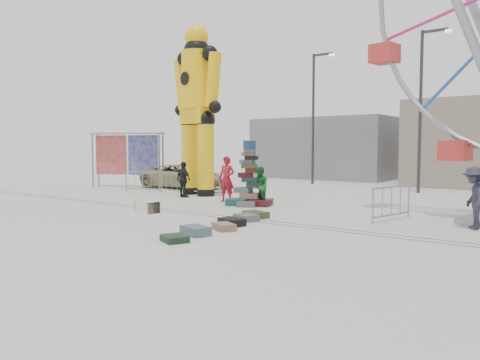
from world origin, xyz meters
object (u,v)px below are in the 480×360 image
Objects in this scene: lamp_post_left at (315,112)px; pedestrian_grey at (474,198)px; crash_test_dummy at (197,103)px; parked_suv at (182,176)px; lamp_post_right at (422,103)px; barricade_dummy_c at (202,184)px; barricade_wheel_front at (391,203)px; barricade_dummy_b at (172,183)px; suitcase_tower at (249,187)px; banner_scaffold at (127,146)px; pedestrian_red at (227,179)px; barricade_dummy_a at (143,182)px; steamer_trunk at (147,207)px; pedestrian_green at (260,186)px; pedestrian_black at (184,180)px.

pedestrian_grey is (11.19, -11.77, -3.60)m from lamp_post_left.
crash_test_dummy is 13.10m from pedestrian_grey.
lamp_post_right is at bearing -72.06° from parked_suv.
barricade_dummy_c is 1.00× the size of barricade_wheel_front.
barricade_dummy_c is at bearing 26.04° from barricade_dummy_b.
crash_test_dummy is at bearing 136.93° from suitcase_tower.
pedestrian_red is (9.06, -2.32, -1.38)m from banner_scaffold.
lamp_post_right and lamp_post_left have the same top height.
lamp_post_right is 12.99m from barricade_dummy_b.
parked_suv is (-6.10, 3.69, -0.29)m from pedestrian_red.
parked_suv is (-11.44, -5.16, -3.82)m from lamp_post_right.
pedestrian_red is 0.40× the size of parked_suv.
barricade_dummy_c is at bearing 89.96° from barricade_wheel_front.
pedestrian_red is at bearing -0.04° from barricade_dummy_b.
barricade_dummy_b is 14.01m from pedestrian_grey.
barricade_dummy_b is 11.68m from barricade_wheel_front.
barricade_dummy_a is 1.14× the size of pedestrian_grey.
suitcase_tower is 1.45× the size of pedestrian_grey.
suitcase_tower is 0.60× the size of banner_scaffold.
steamer_trunk is at bearing -75.11° from barricade_dummy_c.
pedestrian_green is 0.32× the size of parked_suv.
lamp_post_right reaches higher than pedestrian_grey.
barricade_dummy_a is at bearing 147.98° from steamer_trunk.
barricade_wheel_front is (7.44, 3.33, 0.35)m from steamer_trunk.
banner_scaffold is at bearing 151.99° from steamer_trunk.
barricade_wheel_front is at bearing -52.82° from lamp_post_left.
barricade_wheel_front is (13.08, -1.45, 0.00)m from barricade_dummy_a.
barricade_dummy_a is (-11.23, -8.22, -3.93)m from lamp_post_right.
lamp_post_left reaches higher than banner_scaffold.
banner_scaffold reaches higher than barricade_dummy_b.
pedestrian_red is at bearing -127.47° from parked_suv.
lamp_post_left reaches higher than pedestrian_green.
barricade_dummy_a is (-4.23, -10.22, -3.93)m from lamp_post_left.
lamp_post_left is 0.97× the size of crash_test_dummy.
pedestrian_grey is at bearing -79.53° from barricade_wheel_front.
pedestrian_grey is at bearing -25.19° from suitcase_tower.
banner_scaffold is (-7.40, -8.53, -2.15)m from lamp_post_left.
barricade_dummy_b is (-5.73, 1.45, -0.16)m from suitcase_tower.
pedestrian_red is at bearing -21.06° from barricade_dummy_a.
barricade_dummy_c is 0.42× the size of parked_suv.
suitcase_tower reaches higher than barricade_wheel_front.
banner_scaffold is at bearing 144.78° from suitcase_tower.
pedestrian_green is at bearing 98.18° from barricade_wheel_front.
parked_suv is at bearing 153.62° from crash_test_dummy.
barricade_dummy_c is 10.12m from barricade_wheel_front.
lamp_post_left reaches higher than steamer_trunk.
steamer_trunk is 4.23m from pedestrian_red.
suitcase_tower is 1.56× the size of pedestrian_black.
barricade_dummy_a is 1.29× the size of pedestrian_green.
lamp_post_right is at bearing -15.95° from lamp_post_left.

